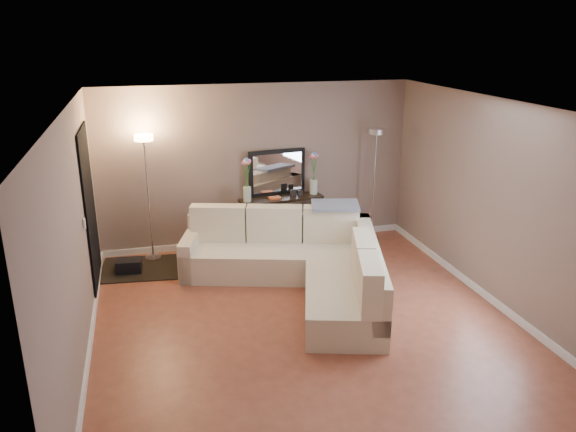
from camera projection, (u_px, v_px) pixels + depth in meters
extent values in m
cube|color=#964C36|center=(305.00, 322.00, 6.84)|extent=(5.00, 5.50, 0.01)
cube|color=white|center=(307.00, 106.00, 6.01)|extent=(5.00, 5.50, 0.01)
cube|color=gray|center=(257.00, 166.00, 8.95)|extent=(5.00, 0.02, 2.60)
cube|color=gray|center=(418.00, 347.00, 3.89)|extent=(5.00, 0.02, 2.60)
cube|color=gray|center=(74.00, 241.00, 5.82)|extent=(0.02, 5.50, 2.60)
cube|color=gray|center=(498.00, 204.00, 7.03)|extent=(0.02, 5.50, 2.60)
cube|color=white|center=(258.00, 240.00, 9.33)|extent=(5.00, 0.03, 0.10)
cube|color=white|center=(90.00, 346.00, 6.22)|extent=(0.03, 5.50, 0.10)
cube|color=white|center=(485.00, 294.00, 7.42)|extent=(0.03, 5.50, 0.10)
cube|color=black|center=(90.00, 210.00, 7.45)|extent=(0.02, 1.20, 2.20)
cube|color=white|center=(84.00, 224.00, 6.63)|extent=(0.02, 0.08, 0.12)
cube|color=beige|center=(277.00, 260.00, 8.12)|extent=(2.83, 1.66, 0.41)
cube|color=beige|center=(278.00, 233.00, 8.37)|extent=(2.63, 0.97, 0.58)
cube|color=beige|center=(191.00, 254.00, 8.13)|extent=(0.44, 0.94, 0.58)
cube|color=beige|center=(343.00, 302.00, 6.87)|extent=(1.36, 1.85, 0.41)
cube|color=beige|center=(370.00, 266.00, 7.21)|extent=(0.94, 2.53, 0.58)
cube|color=#F6EAC8|center=(219.00, 223.00, 8.23)|extent=(0.84, 0.45, 0.54)
cube|color=#F6EAC8|center=(275.00, 224.00, 8.20)|extent=(0.84, 0.45, 0.54)
cube|color=#F6EAC8|center=(331.00, 224.00, 8.18)|extent=(0.84, 0.45, 0.54)
cube|color=#F6EAC8|center=(363.00, 257.00, 7.01)|extent=(0.43, 0.78, 0.54)
cube|color=#F6EAC8|center=(369.00, 284.00, 6.27)|extent=(0.43, 0.78, 0.54)
cube|color=gray|center=(335.00, 205.00, 8.10)|extent=(0.75, 0.55, 0.09)
cube|color=black|center=(281.00, 199.00, 8.96)|extent=(1.38, 0.53, 0.04)
cube|color=black|center=(248.00, 231.00, 8.75)|extent=(0.05, 0.05, 0.78)
cube|color=black|center=(242.00, 225.00, 9.00)|extent=(0.05, 0.05, 0.78)
cube|color=black|center=(320.00, 221.00, 9.19)|extent=(0.05, 0.05, 0.78)
cube|color=black|center=(312.00, 216.00, 9.44)|extent=(0.05, 0.05, 0.78)
cube|color=black|center=(281.00, 235.00, 9.16)|extent=(1.29, 0.49, 0.03)
cube|color=#BF3333|center=(249.00, 233.00, 8.93)|extent=(0.05, 0.17, 0.20)
cube|color=#3359A5|center=(252.00, 232.00, 8.94)|extent=(0.06, 0.17, 0.22)
cube|color=gold|center=(255.00, 231.00, 8.95)|extent=(0.06, 0.17, 0.24)
cube|color=#3F7F4C|center=(258.00, 232.00, 8.98)|extent=(0.07, 0.17, 0.20)
cube|color=#994C99|center=(261.00, 231.00, 8.99)|extent=(0.05, 0.17, 0.22)
cube|color=orange|center=(263.00, 230.00, 9.01)|extent=(0.06, 0.17, 0.24)
cube|color=#262626|center=(266.00, 231.00, 9.03)|extent=(0.06, 0.17, 0.20)
cube|color=#4C99B2|center=(269.00, 230.00, 9.05)|extent=(0.07, 0.17, 0.22)
cube|color=#B2A58C|center=(272.00, 229.00, 9.06)|extent=(0.05, 0.17, 0.24)
cube|color=brown|center=(274.00, 229.00, 9.08)|extent=(0.06, 0.17, 0.20)
cube|color=navy|center=(277.00, 228.00, 9.10)|extent=(0.06, 0.17, 0.22)
cube|color=gold|center=(280.00, 227.00, 9.11)|extent=(0.07, 0.17, 0.24)
cube|color=black|center=(277.00, 172.00, 8.99)|extent=(0.95, 0.16, 0.74)
cube|color=white|center=(278.00, 173.00, 8.97)|extent=(0.82, 0.12, 0.62)
cube|color=#E45C28|center=(275.00, 198.00, 8.88)|extent=(0.20, 0.15, 0.04)
cube|color=black|center=(293.00, 194.00, 8.96)|extent=(0.10, 0.03, 0.13)
cube|color=black|center=(300.00, 194.00, 9.01)|extent=(0.08, 0.03, 0.11)
cylinder|color=silver|center=(247.00, 194.00, 8.72)|extent=(0.14, 0.14, 0.25)
cylinder|color=#38722D|center=(246.00, 177.00, 8.62)|extent=(0.10, 0.02, 0.43)
sphere|color=#E5598C|center=(244.00, 163.00, 8.54)|extent=(0.08, 0.08, 0.07)
cylinder|color=#38722D|center=(246.00, 176.00, 8.62)|extent=(0.06, 0.02, 0.45)
sphere|color=white|center=(245.00, 162.00, 8.55)|extent=(0.08, 0.08, 0.07)
cylinder|color=#38722D|center=(247.00, 175.00, 8.62)|extent=(0.01, 0.01, 0.47)
sphere|color=#598CE5|center=(246.00, 160.00, 8.55)|extent=(0.08, 0.08, 0.07)
cylinder|color=#38722D|center=(247.00, 176.00, 8.63)|extent=(0.06, 0.02, 0.43)
sphere|color=#E58C4C|center=(248.00, 163.00, 8.57)|extent=(0.08, 0.08, 0.07)
cylinder|color=#38722D|center=(248.00, 176.00, 8.63)|extent=(0.11, 0.02, 0.45)
sphere|color=#D866B2|center=(249.00, 161.00, 8.57)|extent=(0.08, 0.08, 0.07)
cylinder|color=silver|center=(314.00, 187.00, 9.13)|extent=(0.14, 0.14, 0.25)
cylinder|color=#38722D|center=(313.00, 170.00, 9.03)|extent=(0.10, 0.02, 0.43)
sphere|color=#E5598C|center=(312.00, 157.00, 8.95)|extent=(0.08, 0.08, 0.07)
cylinder|color=#38722D|center=(313.00, 169.00, 9.03)|extent=(0.06, 0.02, 0.45)
sphere|color=white|center=(313.00, 155.00, 8.95)|extent=(0.08, 0.08, 0.07)
cylinder|color=#38722D|center=(314.00, 169.00, 9.03)|extent=(0.01, 0.01, 0.47)
sphere|color=#598CE5|center=(314.00, 154.00, 8.95)|extent=(0.08, 0.08, 0.07)
cylinder|color=#38722D|center=(314.00, 170.00, 9.04)|extent=(0.06, 0.02, 0.43)
sphere|color=#E58C4C|center=(315.00, 157.00, 8.97)|extent=(0.08, 0.08, 0.07)
cylinder|color=#38722D|center=(315.00, 169.00, 9.04)|extent=(0.11, 0.02, 0.45)
sphere|color=#D866B2|center=(316.00, 155.00, 8.97)|extent=(0.08, 0.08, 0.07)
cylinder|color=silver|center=(154.00, 258.00, 8.70)|extent=(0.28, 0.28, 0.03)
cylinder|color=silver|center=(149.00, 201.00, 8.40)|extent=(0.03, 0.03, 1.84)
cylinder|color=#FFBF72|center=(144.00, 138.00, 8.10)|extent=(0.30, 0.30, 0.08)
cylinder|color=silver|center=(371.00, 240.00, 9.40)|extent=(0.31, 0.31, 0.03)
cylinder|color=silver|center=(374.00, 189.00, 9.12)|extent=(0.03, 0.03, 1.80)
cylinder|color=silver|center=(377.00, 131.00, 8.82)|extent=(0.33, 0.33, 0.08)
cube|color=black|center=(145.00, 268.00, 8.34)|extent=(1.35, 1.07, 0.02)
cube|color=black|center=(129.00, 267.00, 8.18)|extent=(0.38, 0.29, 0.23)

